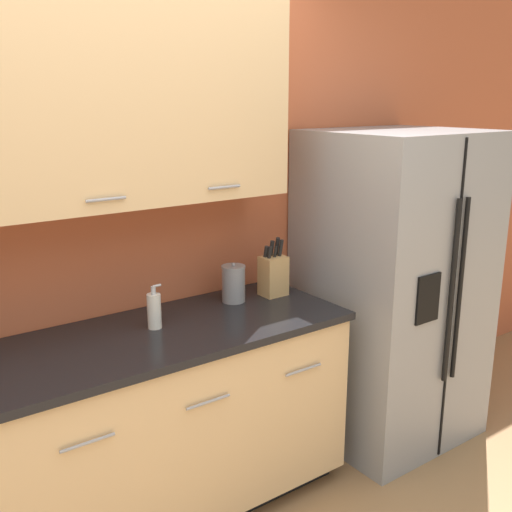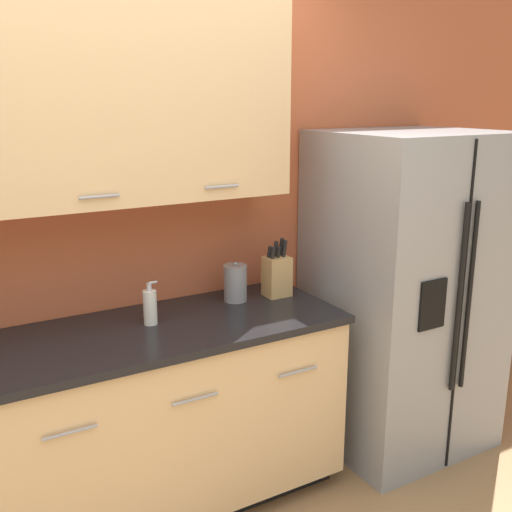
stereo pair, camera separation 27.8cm
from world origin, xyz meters
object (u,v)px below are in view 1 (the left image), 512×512
(knife_block, at_px, (273,274))
(steel_canister, at_px, (234,283))
(refrigerator, at_px, (392,288))
(soap_dispenser, at_px, (154,310))

(knife_block, height_order, steel_canister, knife_block)
(refrigerator, distance_m, soap_dispenser, 1.40)
(soap_dispenser, bearing_deg, knife_block, 4.58)
(steel_canister, bearing_deg, knife_block, -9.23)
(soap_dispenser, relative_size, steel_canister, 0.99)
(soap_dispenser, height_order, steel_canister, steel_canister)
(refrigerator, bearing_deg, knife_block, 166.49)
(knife_block, distance_m, soap_dispenser, 0.69)
(soap_dispenser, xyz_separation_m, steel_canister, (0.47, 0.09, 0.01))
(knife_block, xyz_separation_m, soap_dispenser, (-0.69, -0.06, -0.03))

